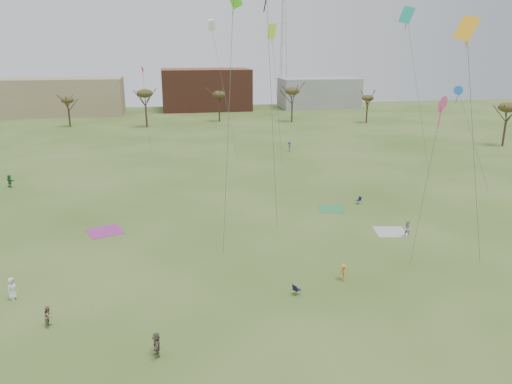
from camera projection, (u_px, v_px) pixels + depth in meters
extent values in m
plane|color=#39561B|center=(287.00, 310.00, 35.84)|extent=(260.00, 260.00, 0.00)
imported|color=silver|center=(12.00, 288.00, 37.21)|extent=(0.92, 1.02, 1.75)
imported|color=#816A52|center=(49.00, 316.00, 33.61)|extent=(0.69, 0.83, 1.52)
imported|color=brown|center=(157.00, 344.00, 30.34)|extent=(0.60, 1.54, 1.62)
imported|color=orange|center=(343.00, 272.00, 40.27)|extent=(0.54, 0.93, 1.44)
imported|color=beige|center=(408.00, 229.00, 49.27)|extent=(1.10, 1.08, 1.78)
imported|color=#297D3D|center=(10.00, 181.00, 66.82)|extent=(1.59, 1.45, 1.76)
imported|color=#204392|center=(289.00, 147.00, 89.69)|extent=(0.82, 1.23, 1.78)
cube|color=beige|center=(391.00, 232.00, 50.94)|extent=(3.63, 3.63, 0.03)
cube|color=#A0318B|center=(105.00, 231.00, 51.06)|extent=(4.29, 4.29, 0.03)
cube|color=#328B49|center=(332.00, 209.00, 58.10)|extent=(3.57, 3.57, 0.03)
cube|color=#141232|center=(297.00, 290.00, 37.99)|extent=(0.68, 0.68, 0.04)
cube|color=#141232|center=(295.00, 288.00, 37.78)|extent=(0.35, 0.50, 0.44)
cube|color=#171439|center=(358.00, 200.00, 59.96)|extent=(0.64, 0.64, 0.04)
cube|color=#171439|center=(360.00, 198.00, 60.01)|extent=(0.29, 0.51, 0.44)
cube|color=#58D926|center=(234.00, 4.00, 41.86)|extent=(0.08, 0.08, 1.79)
cylinder|color=#4C4C51|center=(228.00, 127.00, 42.66)|extent=(1.85, 4.15, 21.70)
cone|color=#E2478E|center=(442.00, 104.00, 38.97)|extent=(1.31, 0.10, 1.31)
cube|color=#E2478E|center=(441.00, 114.00, 39.21)|extent=(0.08, 0.08, 2.15)
cylinder|color=#4C4C51|center=(426.00, 187.00, 40.05)|extent=(2.20, 1.34, 13.19)
cube|color=orange|center=(467.00, 28.00, 36.73)|extent=(0.95, 0.95, 1.87)
cube|color=orange|center=(466.00, 37.00, 36.92)|extent=(0.08, 0.08, 1.68)
cylinder|color=#4C4C51|center=(474.00, 152.00, 39.24)|extent=(3.19, 1.03, 18.90)
cylinder|color=#4C4C51|center=(272.00, 118.00, 45.51)|extent=(1.67, 1.72, 22.35)
cone|color=blue|center=(458.00, 90.00, 61.49)|extent=(1.16, 0.08, 1.16)
cube|color=blue|center=(458.00, 96.00, 61.70)|extent=(0.08, 0.08, 1.89)
cylinder|color=#4C4C51|center=(473.00, 141.00, 61.64)|extent=(3.28, 4.07, 12.31)
cube|color=#93D824|center=(272.00, 31.00, 70.87)|extent=(1.06, 1.06, 2.08)
cube|color=#93D824|center=(272.00, 36.00, 71.08)|extent=(0.08, 0.08, 1.87)
cylinder|color=#4C4C51|center=(277.00, 100.00, 73.37)|extent=(1.67, 1.01, 19.69)
cone|color=#B5134F|center=(142.00, 69.00, 78.76)|extent=(0.82, 0.06, 0.82)
cube|color=#B5134F|center=(143.00, 72.00, 78.91)|extent=(0.08, 0.08, 1.34)
cylinder|color=#4C4C51|center=(147.00, 112.00, 81.51)|extent=(0.51, 1.54, 14.09)
cube|color=#178C75|center=(407.00, 15.00, 65.96)|extent=(1.15, 1.15, 2.26)
cube|color=#178C75|center=(406.00, 21.00, 66.19)|extent=(0.08, 0.08, 2.03)
cylinder|color=#4C4C51|center=(418.00, 97.00, 67.53)|extent=(3.49, 3.92, 21.64)
cube|color=silver|center=(211.00, 25.00, 77.66)|extent=(0.90, 0.90, 1.55)
cube|color=silver|center=(211.00, 31.00, 77.92)|extent=(0.08, 0.08, 2.32)
cylinder|color=#4C4C51|center=(224.00, 93.00, 78.24)|extent=(3.17, 5.71, 20.84)
cylinder|color=#3A2B1E|center=(69.00, 118.00, 116.53)|extent=(0.40, 0.40, 4.32)
ellipsoid|color=#473D1E|center=(67.00, 100.00, 115.34)|extent=(3.02, 3.02, 1.58)
cylinder|color=#3A2B1E|center=(146.00, 116.00, 115.81)|extent=(0.40, 0.40, 5.40)
ellipsoid|color=#473D1E|center=(145.00, 93.00, 114.32)|extent=(3.78, 3.78, 1.98)
cylinder|color=#3A2B1E|center=(219.00, 112.00, 124.77)|extent=(0.40, 0.40, 4.68)
ellipsoid|color=#473D1E|center=(219.00, 94.00, 123.48)|extent=(3.28, 3.28, 1.72)
cylinder|color=#3A2B1E|center=(292.00, 111.00, 124.12)|extent=(0.40, 0.40, 5.28)
ellipsoid|color=#473D1E|center=(292.00, 91.00, 122.67)|extent=(3.70, 3.70, 1.94)
cylinder|color=#3A2B1E|center=(367.00, 114.00, 122.77)|extent=(0.40, 0.40, 4.20)
ellipsoid|color=#473D1E|center=(368.00, 98.00, 121.62)|extent=(2.94, 2.94, 1.54)
cylinder|color=#3A2B1E|center=(504.00, 133.00, 94.07)|extent=(0.40, 0.40, 5.04)
ellipsoid|color=#473D1E|center=(508.00, 107.00, 92.68)|extent=(3.53, 3.53, 1.85)
cube|color=#937F60|center=(64.00, 97.00, 136.49)|extent=(32.00, 14.00, 10.00)
cube|color=brown|center=(206.00, 89.00, 148.04)|extent=(26.00, 16.00, 12.00)
cube|color=gray|center=(319.00, 93.00, 152.81)|extent=(24.00, 12.00, 9.00)
cylinder|color=#9EA3A8|center=(286.00, 44.00, 153.65)|extent=(0.16, 0.16, 38.00)
cylinder|color=#9EA3A8|center=(281.00, 44.00, 154.15)|extent=(0.16, 0.16, 38.00)
cylinder|color=#9EA3A8|center=(282.00, 44.00, 152.68)|extent=(0.16, 0.16, 38.00)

